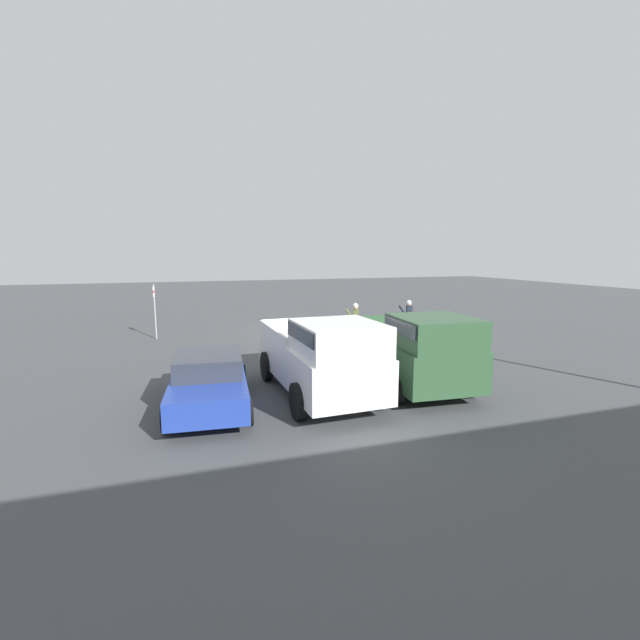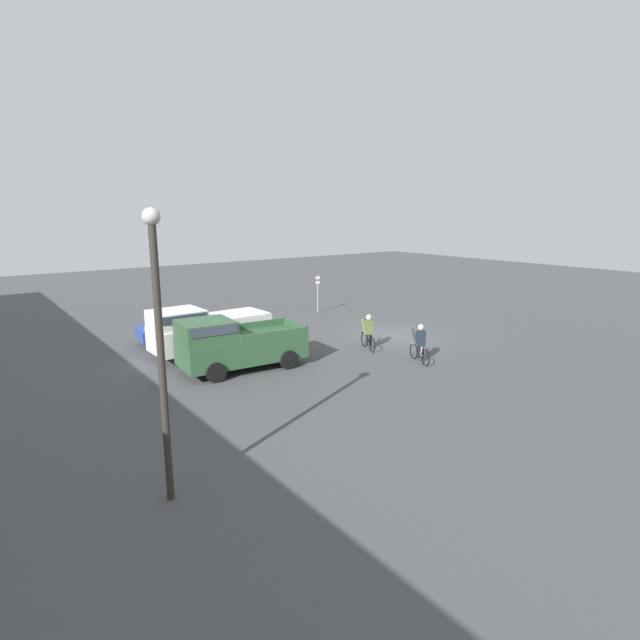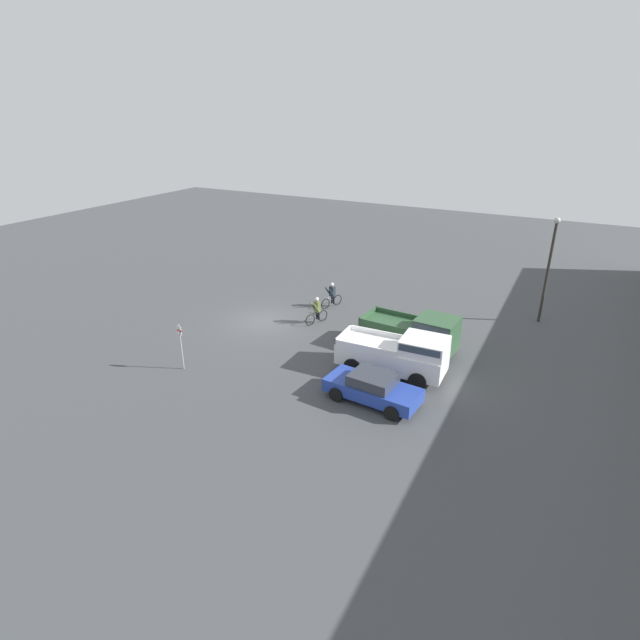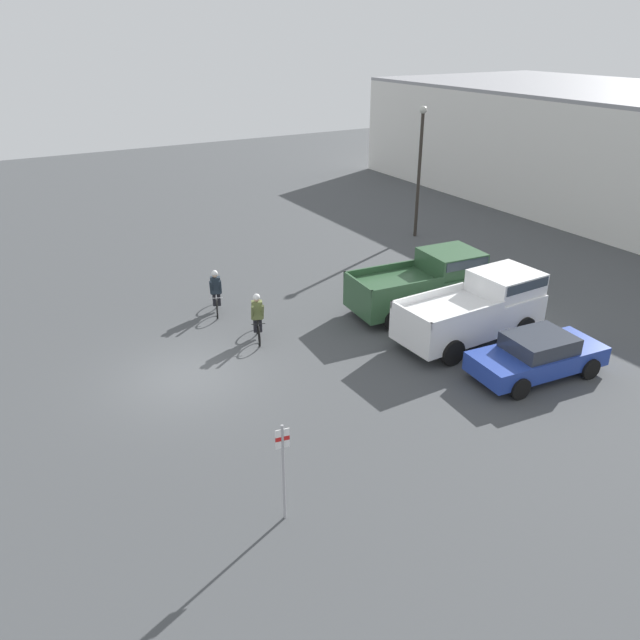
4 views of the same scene
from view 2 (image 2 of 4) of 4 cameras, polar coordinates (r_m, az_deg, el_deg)
ground_plane at (r=26.07m, az=8.41°, el=-1.67°), size 80.00×80.00×0.00m
pickup_truck_0 at (r=20.11m, az=-9.85°, el=-2.63°), size 2.58×5.11×2.15m
pickup_truck_1 at (r=22.51m, az=-13.22°, el=-1.12°), size 2.32×5.25×2.16m
sedan_0 at (r=25.22m, az=-15.36°, el=-0.86°), size 2.17×4.34×1.34m
cyclist_0 at (r=22.99m, az=5.55°, el=-1.37°), size 1.62×0.68×1.66m
cyclist_1 at (r=21.37m, az=11.36°, el=-2.62°), size 1.67×0.70×1.66m
fire_lane_sign at (r=31.00m, az=-0.25°, el=3.42°), size 0.07×0.30×2.41m
lamppost at (r=10.78m, az=-17.86°, el=-1.67°), size 0.36×0.36×6.31m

